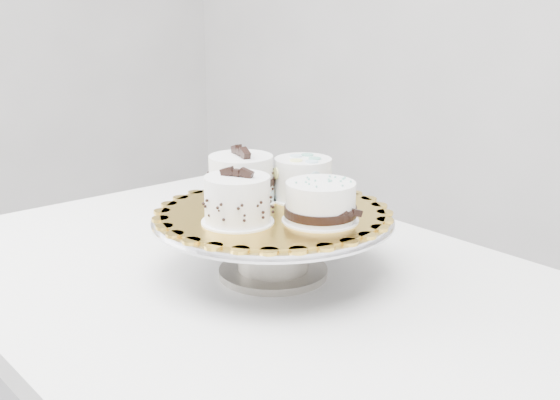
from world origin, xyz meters
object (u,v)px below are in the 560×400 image
Objects in this scene: cake_banded at (241,180)px; cake_ribbon at (321,203)px; cake_swirl at (237,201)px; cake_stand at (273,233)px; table at (256,317)px; cake_board at (273,212)px; cake_dots at (303,178)px.

cake_banded is 0.17m from cake_ribbon.
cake_swirl is 0.13m from cake_ribbon.
cake_swirl reaches higher than cake_stand.
cake_stand is (0.01, 0.03, 0.15)m from table.
cake_swirl is at bearing -91.62° from cake_stand.
cake_board is 3.04× the size of cake_dots.
table is at bearing -117.71° from cake_stand.
cake_stand is at bearing 70.88° from cake_swirl.
cake_ribbon is (0.10, 0.09, -0.01)m from cake_swirl.
cake_swirl is 0.12m from cake_banded.
cake_banded is 1.21× the size of cake_dots.
cake_banded reaches higher than cake_dots.
table is 0.19m from cake_board.
cake_stand is 0.11m from cake_banded.
table is at bearing -117.71° from cake_board.
table is at bearing -143.44° from cake_ribbon.
table is 0.23m from cake_banded.
cake_banded reaches higher than cake_stand.
cake_stand is 0.11m from cake_swirl.
cake_swirl is 0.92× the size of cake_ribbon.
cake_stand is at bearing -90.00° from cake_board.
table is 10.83× the size of cake_swirl.
table is at bearing -3.72° from cake_banded.
cake_banded is at bearing -125.34° from cake_dots.
cake_swirl is 0.17m from cake_dots.
cake_board is at bearing 90.00° from cake_stand.
table is at bearing -86.13° from cake_dots.
cake_ribbon reaches higher than table.
cake_banded is 0.11m from cake_dots.
table is 9.96× the size of cake_ribbon.
table is 9.46× the size of cake_banded.
cake_stand is at bearing 72.34° from table.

